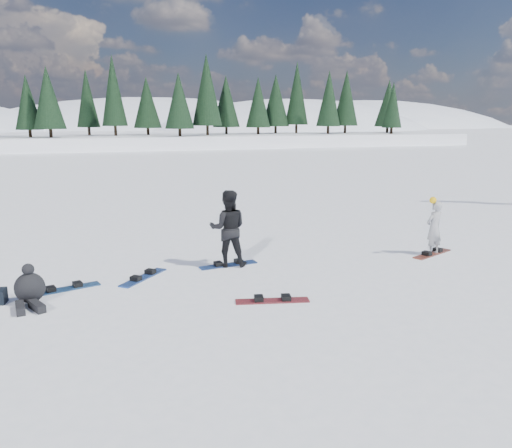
{
  "coord_description": "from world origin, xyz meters",
  "views": [
    {
      "loc": [
        -5.87,
        -10.22,
        3.66
      ],
      "look_at": [
        -2.05,
        1.2,
        1.1
      ],
      "focal_mm": 35.0,
      "sensor_mm": 36.0,
      "label": 1
    }
  ],
  "objects_px": {
    "snowboarder_man": "(228,228)",
    "snowboard_loose_a": "(143,277)",
    "snowboarder_woman": "(434,227)",
    "seated_rider": "(30,289)",
    "snowboard_loose_c": "(65,289)",
    "snowboard_loose_b": "(272,301)"
  },
  "relations": [
    {
      "from": "snowboarder_man",
      "to": "snowboard_loose_a",
      "type": "relative_size",
      "value": 1.29
    },
    {
      "from": "snowboarder_woman",
      "to": "snowboarder_man",
      "type": "relative_size",
      "value": 0.84
    },
    {
      "from": "snowboarder_man",
      "to": "snowboarder_woman",
      "type": "bearing_deg",
      "value": -172.36
    },
    {
      "from": "snowboarder_woman",
      "to": "seated_rider",
      "type": "xyz_separation_m",
      "value": [
        -10.07,
        -0.58,
        -0.44
      ]
    },
    {
      "from": "seated_rider",
      "to": "snowboard_loose_a",
      "type": "xyz_separation_m",
      "value": [
        2.32,
        0.97,
        -0.3
      ]
    },
    {
      "from": "snowboard_loose_a",
      "to": "snowboarder_woman",
      "type": "bearing_deg",
      "value": -50.91
    },
    {
      "from": "snowboarder_woman",
      "to": "snowboard_loose_a",
      "type": "height_order",
      "value": "snowboarder_woman"
    },
    {
      "from": "snowboarder_man",
      "to": "seated_rider",
      "type": "relative_size",
      "value": 1.84
    },
    {
      "from": "snowboard_loose_a",
      "to": "snowboard_loose_c",
      "type": "relative_size",
      "value": 1.0
    },
    {
      "from": "seated_rider",
      "to": "snowboard_loose_b",
      "type": "bearing_deg",
      "value": -33.99
    },
    {
      "from": "snowboard_loose_a",
      "to": "snowboard_loose_c",
      "type": "distance_m",
      "value": 1.74
    },
    {
      "from": "snowboard_loose_b",
      "to": "snowboarder_man",
      "type": "bearing_deg",
      "value": 106.71
    },
    {
      "from": "snowboarder_man",
      "to": "snowboard_loose_b",
      "type": "bearing_deg",
      "value": 108.95
    },
    {
      "from": "snowboard_loose_c",
      "to": "snowboard_loose_b",
      "type": "distance_m",
      "value": 4.56
    },
    {
      "from": "seated_rider",
      "to": "snowboarder_man",
      "type": "bearing_deg",
      "value": -0.63
    },
    {
      "from": "snowboarder_man",
      "to": "snowboard_loose_a",
      "type": "xyz_separation_m",
      "value": [
        -2.16,
        -0.35,
        -0.95
      ]
    },
    {
      "from": "snowboarder_man",
      "to": "seated_rider",
      "type": "bearing_deg",
      "value": 31.82
    },
    {
      "from": "snowboarder_woman",
      "to": "seated_rider",
      "type": "relative_size",
      "value": 1.55
    },
    {
      "from": "snowboard_loose_c",
      "to": "snowboard_loose_b",
      "type": "height_order",
      "value": "same"
    },
    {
      "from": "snowboard_loose_b",
      "to": "snowboard_loose_c",
      "type": "bearing_deg",
      "value": 165.76
    },
    {
      "from": "snowboard_loose_c",
      "to": "snowboard_loose_a",
      "type": "bearing_deg",
      "value": -6.19
    },
    {
      "from": "seated_rider",
      "to": "snowboard_loose_c",
      "type": "distance_m",
      "value": 0.96
    }
  ]
}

